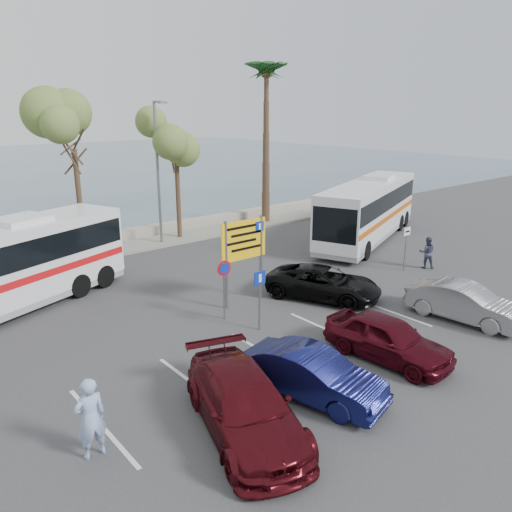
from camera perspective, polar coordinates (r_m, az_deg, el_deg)
ground at (r=17.99m, az=2.54°, el=-9.05°), size 120.00×120.00×0.00m
kerb_strip at (r=29.21m, az=-16.23°, el=0.62°), size 44.00×2.40×0.15m
seawall at (r=30.95m, az=-17.77°, el=1.79°), size 48.00×0.80×0.60m
tree_mid at (r=27.65m, az=-20.25°, el=13.27°), size 3.20×3.20×8.00m
tree_right at (r=30.26m, az=-9.19°, el=13.33°), size 3.20×3.20×7.40m
palm_tree at (r=34.39m, az=1.20°, el=20.07°), size 4.80×4.80×11.20m
street_lamp_right at (r=29.23m, az=-11.12°, el=10.03°), size 0.45×1.15×8.01m
direction_sign at (r=20.04m, az=-1.38°, el=1.09°), size 2.20×0.12×3.60m
sign_no_stop at (r=18.75m, az=-3.67°, el=-2.77°), size 0.60×0.08×2.35m
sign_parking at (r=17.84m, az=0.41°, el=-4.13°), size 0.50×0.07×2.25m
sign_taxi at (r=25.55m, az=16.77°, el=1.45°), size 0.50×0.07×2.20m
lane_markings at (r=16.65m, az=1.94°, el=-11.28°), size 12.02×4.20×0.01m
coach_bus_right at (r=31.04m, az=12.75°, el=4.96°), size 12.14×6.79×3.75m
car_blue at (r=14.28m, az=6.45°, el=-13.32°), size 2.40×4.39×1.37m
car_maroon at (r=12.87m, az=-1.32°, el=-16.63°), size 3.54×5.45×1.47m
car_red at (r=16.67m, az=14.82°, el=-9.09°), size 2.01×4.32×1.43m
suv_black at (r=21.30m, az=7.72°, el=-3.07°), size 4.02×5.31×1.34m
car_silver_b at (r=20.52m, az=22.73°, el=-4.93°), size 1.99×4.44×1.42m
pedestrian_near at (r=12.51m, az=-18.39°, el=-17.18°), size 0.74×0.48×2.01m
pedestrian_far at (r=26.45m, az=18.96°, el=0.39°), size 0.98×1.00×1.62m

